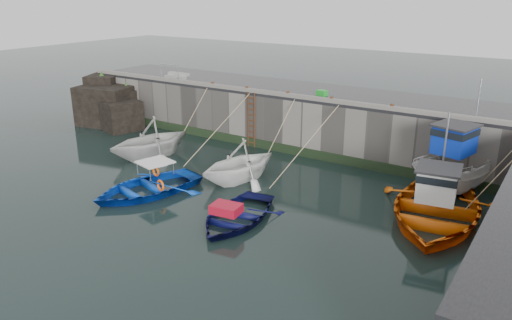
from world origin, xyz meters
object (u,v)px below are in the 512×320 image
Objects in this scene: boat_far_white at (456,172)px; boat_near_blacktrim at (239,180)px; boat_near_blue at (147,193)px; bollard_d at (332,99)px; bollard_c at (288,94)px; bollard_e at (392,107)px; ladder at (251,120)px; fish_crate at (322,93)px; boat_near_navy at (236,220)px; bollard_a at (213,84)px; boat_near_white at (151,157)px; boat_far_orange at (435,209)px; bollard_b at (247,89)px.

boat_near_blacktrim is at bearing -141.86° from boat_far_white.
boat_near_blue is 10.49m from bollard_d.
bollard_c is 1.00× the size of bollard_e.
ladder is 5.73× the size of fish_crate.
boat_near_navy is at bearing -70.21° from fish_crate.
boat_near_navy is 16.29× the size of bollard_d.
bollard_a is 1.00× the size of bollard_c.
bollard_a is at bearing 96.12° from boat_near_white.
boat_near_blue is 5.00m from boat_near_navy.
bollard_c is at bearing 89.97° from boat_near_blue.
boat_near_navy is (5.00, -0.09, 0.00)m from boat_near_blue.
bollard_c is (2.27, 8.69, 3.30)m from boat_near_blue.
boat_near_blue is 18.42× the size of bollard_d.
bollard_d is (1.14, -1.19, -0.01)m from fish_crate.
boat_far_orange is 13.94× the size of fish_crate.
boat_far_white is at bearing 47.87° from boat_near_blue.
bollard_a is at bearing 154.69° from boat_far_orange.
boat_near_blue is at bearing -34.58° from boat_near_white.
boat_far_white is at bearing -9.37° from bollard_d.
bollard_b is at bearing 180.00° from bollard_c.
fish_crate is at bearing 164.61° from bollard_e.
bollard_a is at bearing -157.30° from fish_crate.
boat_near_navy is (8.50, -3.89, 0.00)m from boat_near_white.
bollard_c reaches higher than boat_near_navy.
boat_near_white is 10.24m from bollard_d.
boat_far_white reaches higher than bollard_d.
boat_far_white is (11.49, -0.77, -0.59)m from ladder.
bollard_d is at bearing 0.00° from bollard_c.
boat_near_blacktrim is 15.64× the size of bollard_a.
ladder is at bearing 104.14° from boat_near_blue.
boat_near_white is 17.02× the size of bollard_e.
bollard_b is (-5.43, 8.77, 3.30)m from boat_near_navy.
boat_near_blacktrim is at bearing -86.79° from bollard_c.
boat_far_orange is 27.80× the size of bollard_d.
boat_near_white is 10.01m from fish_crate.
bollard_d is 1.00× the size of bollard_e.
bollard_d is (-0.13, 8.77, 3.30)m from boat_near_navy.
bollard_c reaches higher than boat_near_blue.
fish_crate reaches higher than bollard_b.
boat_far_white is at bearing -6.78° from bollard_c.
bollard_e reaches higher than boat_near_blue.
boat_far_white is at bearing -3.83° from ladder.
boat_near_navy is 10.58m from fish_crate.
boat_near_white reaches higher than boat_near_blacktrim.
boat_near_blacktrim is 4.42m from boat_near_navy.
bollard_d is (4.80, 0.34, 1.71)m from ladder.
fish_crate is at bearing 39.33° from bollard_c.
boat_far_orange reaches higher than boat_near_blacktrim.
boat_near_blue is at bearing -132.47° from boat_far_white.
boat_far_orange reaches higher than fish_crate.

